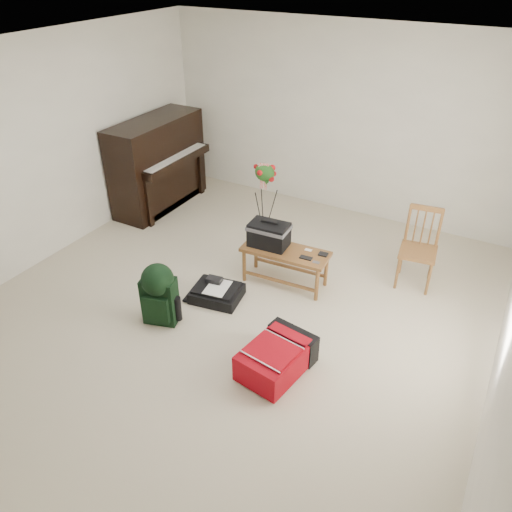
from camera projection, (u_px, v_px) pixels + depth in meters
The scene contains 11 objects.
floor at pixel (233, 309), 5.24m from camera, with size 5.00×5.50×0.01m, color beige.
ceiling at pixel (225, 57), 3.90m from camera, with size 5.00×5.50×0.01m, color white.
wall_back at pixel (339, 121), 6.59m from camera, with size 5.00×0.04×2.50m, color silver.
wall_left at pixel (40, 153), 5.60m from camera, with size 0.04×5.50×2.50m, color silver.
piano at pixel (159, 165), 7.00m from camera, with size 0.71×1.50×1.25m.
bench at pixel (275, 239), 5.43m from camera, with size 0.98×0.44×0.73m.
dining_chair at pixel (419, 249), 5.42m from camera, with size 0.43×0.43×0.89m.
red_suitcase at pixel (279, 355), 4.44m from camera, with size 0.55×0.74×0.29m.
black_duffel at pixel (217, 292), 5.35m from camera, with size 0.57×0.49×0.22m.
green_backpack at pixel (159, 291), 4.88m from camera, with size 0.38×0.35×0.66m.
flower_stand at pixel (264, 201), 6.25m from camera, with size 0.39×0.39×1.03m.
Camera 1 is at (2.23, -3.48, 3.27)m, focal length 35.00 mm.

